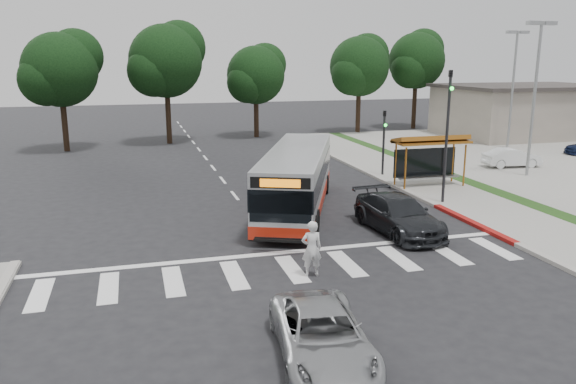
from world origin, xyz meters
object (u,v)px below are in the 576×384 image
object	(u,v)px
pedestrian	(312,249)
dark_sedan	(398,215)
silver_suv_south	(322,335)
transit_bus	(297,180)

from	to	relation	value
pedestrian	dark_sedan	world-z (taller)	pedestrian
dark_sedan	silver_suv_south	xyz separation A→B (m)	(-6.32, -8.79, -0.12)
transit_bus	silver_suv_south	world-z (taller)	transit_bus
pedestrian	dark_sedan	xyz separation A→B (m)	(4.94, 3.65, -0.19)
transit_bus	dark_sedan	world-z (taller)	transit_bus
transit_bus	pedestrian	size ratio (longest dim) A/B	5.98
transit_bus	pedestrian	bearing A→B (deg)	-80.38
transit_bus	silver_suv_south	xyz separation A→B (m)	(-3.25, -13.21, -0.83)
silver_suv_south	pedestrian	bearing A→B (deg)	81.82
pedestrian	dark_sedan	size ratio (longest dim) A/B	0.37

